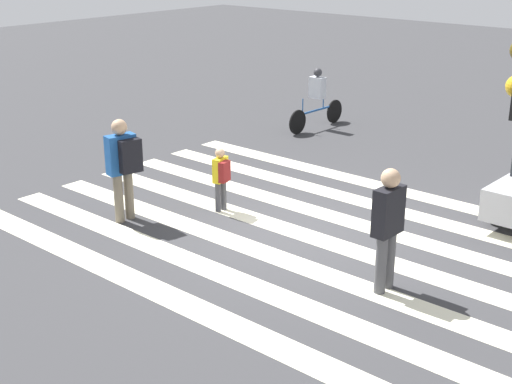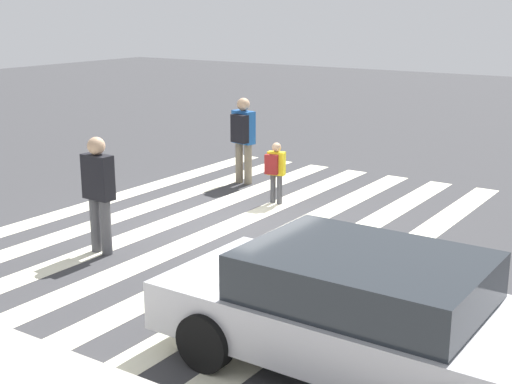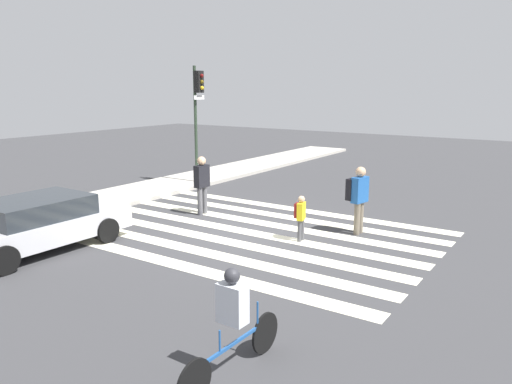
% 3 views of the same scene
% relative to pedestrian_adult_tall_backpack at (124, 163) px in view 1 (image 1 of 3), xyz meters
% --- Properties ---
extents(ground_plane, '(60.00, 60.00, 0.00)m').
position_rel_pedestrian_adult_tall_backpack_xyz_m(ground_plane, '(-1.54, 2.56, -1.08)').
color(ground_plane, '#38383A').
extents(crosswalk_stripes, '(6.48, 10.00, 0.01)m').
position_rel_pedestrian_adult_tall_backpack_xyz_m(crosswalk_stripes, '(-1.54, 2.56, -1.08)').
color(crosswalk_stripes, '#F2EDCC').
rests_on(crosswalk_stripes, ground_plane).
extents(pedestrian_adult_tall_backpack, '(0.55, 0.49, 1.85)m').
position_rel_pedestrian_adult_tall_backpack_xyz_m(pedestrian_adult_tall_backpack, '(0.00, 0.00, 0.00)').
color(pedestrian_adult_tall_backpack, '#6B6051').
rests_on(pedestrian_adult_tall_backpack, ground_plane).
extents(pedestrian_adult_yellow_jacket, '(0.36, 0.32, 1.20)m').
position_rel_pedestrian_adult_tall_backpack_xyz_m(pedestrian_adult_yellow_jacket, '(-1.43, 0.97, -0.38)').
color(pedestrian_adult_yellow_jacket, '#4C4C51').
rests_on(pedestrian_adult_yellow_jacket, ground_plane).
extents(pedestrian_adult_blue_shirt, '(0.51, 0.27, 1.83)m').
position_rel_pedestrian_adult_tall_backpack_xyz_m(pedestrian_adult_blue_shirt, '(-0.71, 4.85, -0.05)').
color(pedestrian_adult_blue_shirt, '#4C4C51').
rests_on(pedestrian_adult_blue_shirt, ground_plane).
extents(cyclist_far_lane, '(2.21, 0.41, 1.59)m').
position_rel_pedestrian_adult_tall_backpack_xyz_m(cyclist_far_lane, '(-7.41, -1.27, -0.22)').
color(cyclist_far_lane, black).
rests_on(cyclist_far_lane, ground_plane).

